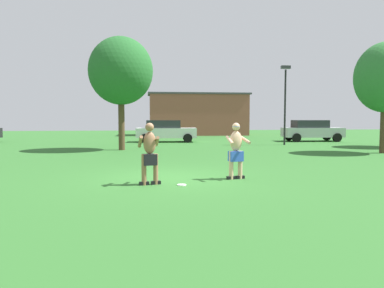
{
  "coord_description": "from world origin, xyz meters",
  "views": [
    {
      "loc": [
        -0.69,
        -10.9,
        1.81
      ],
      "look_at": [
        0.64,
        -0.07,
        1.02
      ],
      "focal_mm": 34.83,
      "sensor_mm": 36.0,
      "label": 1
    }
  ],
  "objects": [
    {
      "name": "frisbee",
      "position": [
        0.23,
        -1.19,
        0.01
      ],
      "size": [
        0.25,
        0.25,
        0.03
      ],
      "primitive_type": "cylinder",
      "color": "white",
      "rests_on": "ground_plane"
    },
    {
      "name": "outbuilding_behind_lot",
      "position": [
        4.5,
        26.55,
        2.09
      ],
      "size": [
        10.02,
        4.3,
        4.18
      ],
      "color": "brown",
      "rests_on": "ground_plane"
    },
    {
      "name": "player_in_black",
      "position": [
        -0.61,
        -0.98,
        0.87
      ],
      "size": [
        0.62,
        0.66,
        1.66
      ],
      "color": "black",
      "rests_on": "ground_plane"
    },
    {
      "name": "tree_left_field",
      "position": [
        -2.04,
        9.82,
        4.29
      ],
      "size": [
        3.47,
        3.47,
        6.15
      ],
      "color": "#4C3823",
      "rests_on": "ground_plane"
    },
    {
      "name": "player_with_cap",
      "position": [
        1.89,
        -0.38,
        0.9
      ],
      "size": [
        0.65,
        0.69,
        1.65
      ],
      "color": "black",
      "rests_on": "ground_plane"
    },
    {
      "name": "ground_plane",
      "position": [
        0.0,
        0.0,
        0.0
      ],
      "size": [
        80.0,
        80.0,
        0.0
      ],
      "primitive_type": "plane",
      "color": "#2D6628"
    },
    {
      "name": "car_silver_far_end",
      "position": [
        11.59,
        15.61,
        0.82
      ],
      "size": [
        4.41,
        2.25,
        1.58
      ],
      "color": "silver",
      "rests_on": "ground_plane"
    },
    {
      "name": "lamp_post",
      "position": [
        8.23,
        12.33,
        3.18
      ],
      "size": [
        0.6,
        0.24,
        5.1
      ],
      "color": "black",
      "rests_on": "ground_plane"
    },
    {
      "name": "car_white_near_post",
      "position": [
        0.71,
        16.14,
        0.82
      ],
      "size": [
        4.41,
        2.26,
        1.58
      ],
      "color": "white",
      "rests_on": "ground_plane"
    }
  ]
}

